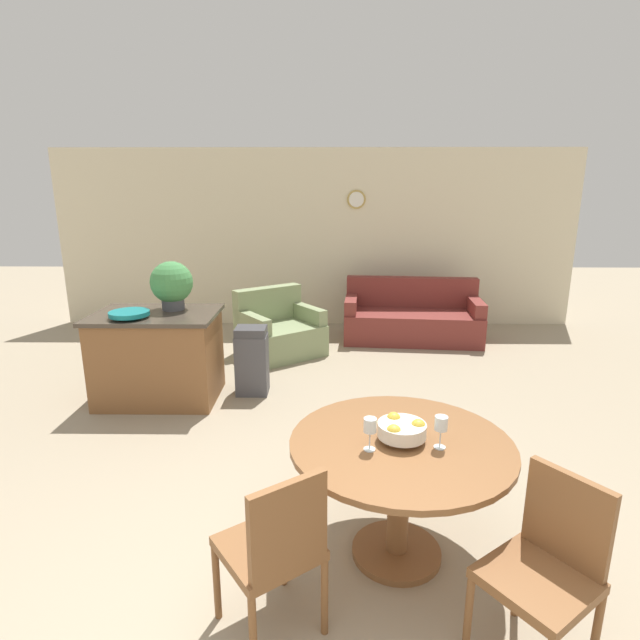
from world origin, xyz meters
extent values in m
cube|color=beige|center=(0.00, 6.02, 1.35)|extent=(8.00, 0.06, 2.70)
cylinder|color=tan|center=(0.61, 5.98, 1.95)|extent=(0.28, 0.02, 0.28)
cylinder|color=white|center=(0.61, 5.97, 1.95)|extent=(0.23, 0.01, 0.23)
cylinder|color=brown|center=(0.57, 0.73, 0.02)|extent=(0.52, 0.52, 0.04)
cylinder|color=brown|center=(0.57, 0.73, 0.37)|extent=(0.12, 0.12, 0.67)
cylinder|color=brown|center=(0.57, 0.73, 0.73)|extent=(1.25, 1.25, 0.03)
cylinder|color=brown|center=(-0.39, 0.28, 0.21)|extent=(0.04, 0.04, 0.42)
cylinder|color=brown|center=(-0.08, 0.50, 0.21)|extent=(0.04, 0.04, 0.42)
cylinder|color=brown|center=(-0.16, -0.04, 0.21)|extent=(0.04, 0.04, 0.42)
cylinder|color=brown|center=(0.15, 0.19, 0.21)|extent=(0.04, 0.04, 0.42)
cube|color=brown|center=(-0.12, 0.23, 0.45)|extent=(0.59, 0.59, 0.05)
cube|color=brown|center=(-0.01, 0.08, 0.69)|extent=(0.34, 0.26, 0.43)
cylinder|color=brown|center=(0.80, 0.09, 0.21)|extent=(0.04, 0.04, 0.42)
cylinder|color=brown|center=(1.34, 0.00, 0.21)|extent=(0.04, 0.04, 0.42)
cylinder|color=brown|center=(1.12, 0.31, 0.21)|extent=(0.04, 0.04, 0.42)
cube|color=brown|center=(1.07, 0.04, 0.45)|extent=(0.59, 0.59, 0.05)
cube|color=brown|center=(1.23, 0.15, 0.69)|extent=(0.26, 0.34, 0.43)
cylinder|color=silver|center=(0.57, 0.73, 0.76)|extent=(0.10, 0.10, 0.03)
cylinder|color=silver|center=(0.57, 0.73, 0.81)|extent=(0.27, 0.27, 0.08)
sphere|color=gold|center=(0.66, 0.73, 0.83)|extent=(0.08, 0.08, 0.08)
sphere|color=gold|center=(0.54, 0.82, 0.83)|extent=(0.08, 0.08, 0.08)
sphere|color=gold|center=(0.52, 0.66, 0.83)|extent=(0.08, 0.08, 0.08)
cylinder|color=silver|center=(0.39, 0.64, 0.75)|extent=(0.06, 0.06, 0.01)
cylinder|color=silver|center=(0.39, 0.64, 0.80)|extent=(0.01, 0.01, 0.10)
cylinder|color=silver|center=(0.39, 0.64, 0.89)|extent=(0.07, 0.07, 0.08)
cylinder|color=silver|center=(0.77, 0.66, 0.75)|extent=(0.06, 0.06, 0.01)
cylinder|color=silver|center=(0.77, 0.66, 0.80)|extent=(0.01, 0.01, 0.10)
cylinder|color=silver|center=(0.77, 0.66, 0.89)|extent=(0.07, 0.07, 0.08)
cube|color=brown|center=(-1.55, 3.00, 0.43)|extent=(1.16, 0.79, 0.87)
cube|color=#42382D|center=(-1.55, 3.00, 0.89)|extent=(1.22, 0.85, 0.04)
cylinder|color=#147A7F|center=(-1.72, 2.79, 0.92)|extent=(0.13, 0.13, 0.02)
cylinder|color=#147A7F|center=(-1.72, 2.79, 0.95)|extent=(0.37, 0.37, 0.04)
cylinder|color=#4C4C51|center=(-1.41, 3.15, 0.97)|extent=(0.22, 0.22, 0.12)
sphere|color=#478E4C|center=(-1.41, 3.15, 1.19)|extent=(0.42, 0.42, 0.42)
cube|color=#47474C|center=(-0.62, 3.15, 0.32)|extent=(0.33, 0.28, 0.63)
cube|color=#3C3C41|center=(-0.62, 3.15, 0.68)|extent=(0.31, 0.27, 0.09)
cube|color=maroon|center=(1.38, 5.09, 0.21)|extent=(1.96, 1.03, 0.42)
cube|color=maroon|center=(1.41, 5.42, 0.64)|extent=(1.90, 0.36, 0.43)
cube|color=maroon|center=(0.51, 5.17, 0.31)|extent=(0.23, 0.80, 0.62)
cube|color=maroon|center=(2.24, 5.01, 0.31)|extent=(0.23, 0.80, 0.62)
cube|color=gray|center=(-0.43, 4.42, 0.20)|extent=(1.25, 1.22, 0.40)
cube|color=gray|center=(-0.62, 4.68, 0.62)|extent=(0.87, 0.70, 0.44)
cube|color=gray|center=(-0.76, 4.18, 0.30)|extent=(0.55, 0.69, 0.60)
cube|color=gray|center=(-0.10, 4.66, 0.30)|extent=(0.55, 0.69, 0.60)
camera|label=1|loc=(0.15, -1.78, 2.10)|focal=28.00mm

